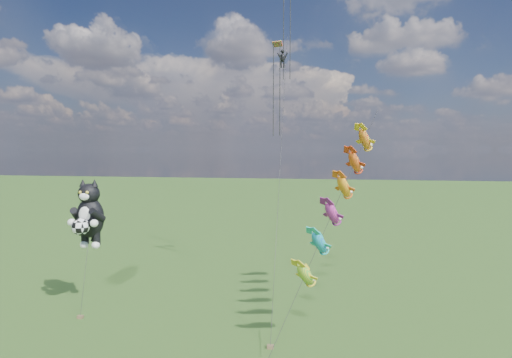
# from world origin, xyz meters

# --- Properties ---
(ground) EXTENTS (300.00, 300.00, 0.00)m
(ground) POSITION_xyz_m (0.00, 0.00, 0.00)
(ground) COLOR #193C0F
(cat_kite_rig) EXTENTS (2.58, 4.20, 9.98)m
(cat_kite_rig) POSITION_xyz_m (1.71, 0.26, 7.27)
(cat_kite_rig) COLOR brown
(cat_kite_rig) RESTS_ON ground
(fish_windsock_rig) EXTENTS (7.41, 14.25, 15.53)m
(fish_windsock_rig) POSITION_xyz_m (20.85, 0.35, 8.72)
(fish_windsock_rig) COLOR brown
(fish_windsock_rig) RESTS_ON ground
(parafoil_rig) EXTENTS (2.10, 17.47, 28.09)m
(parafoil_rig) POSITION_xyz_m (15.73, 10.05, 20.76)
(parafoil_rig) COLOR brown
(parafoil_rig) RESTS_ON ground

